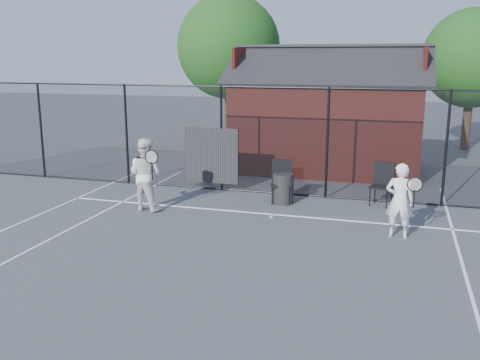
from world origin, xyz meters
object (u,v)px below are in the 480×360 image
(waste_bin, at_px, (283,188))
(player_back, at_px, (145,174))
(clubhouse, at_px, (328,122))
(chair_right, at_px, (381,185))
(player_front, at_px, (400,200))
(chair_left, at_px, (281,183))

(waste_bin, bearing_deg, player_back, -153.64)
(clubhouse, bearing_deg, chair_right, -65.79)
(player_front, bearing_deg, clubhouse, 109.50)
(waste_bin, bearing_deg, chair_left, 180.00)
(clubhouse, height_order, waste_bin, clubhouse)
(player_back, relative_size, chair_left, 1.66)
(player_front, distance_m, player_back, 6.12)
(chair_right, relative_size, waste_bin, 1.37)
(chair_left, relative_size, chair_right, 1.01)
(player_back, relative_size, chair_right, 1.68)
(player_front, bearing_deg, player_back, 176.35)
(player_back, xyz_separation_m, chair_right, (5.66, 2.08, -0.37))
(chair_right, distance_m, waste_bin, 2.53)
(chair_right, bearing_deg, waste_bin, -154.48)
(waste_bin, bearing_deg, chair_right, 11.43)
(player_front, relative_size, chair_right, 1.48)
(clubhouse, relative_size, player_front, 4.02)
(player_back, height_order, waste_bin, player_back)
(clubhouse, bearing_deg, player_back, -119.59)
(player_back, height_order, chair_right, player_back)
(chair_left, bearing_deg, chair_right, 2.11)
(clubhouse, xyz_separation_m, chair_left, (-0.55, -4.90, -1.05))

